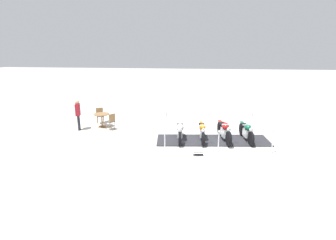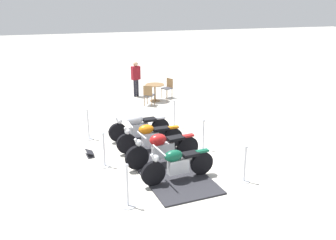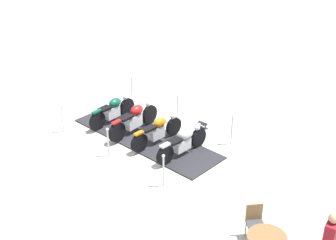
{
  "view_description": "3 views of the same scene",
  "coord_description": "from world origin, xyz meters",
  "views": [
    {
      "loc": [
        -12.62,
        0.87,
        4.52
      ],
      "look_at": [
        -0.22,
        2.16,
        1.04
      ],
      "focal_mm": 29.12,
      "sensor_mm": 36.0,
      "label": 1
    },
    {
      "loc": [
        -2.68,
        -9.82,
        4.6
      ],
      "look_at": [
        0.72,
        1.15,
        0.75
      ],
      "focal_mm": 39.69,
      "sensor_mm": 36.0,
      "label": 2
    },
    {
      "loc": [
        8.43,
        10.5,
        7.63
      ],
      "look_at": [
        -0.33,
        0.73,
        0.85
      ],
      "focal_mm": 50.59,
      "sensor_mm": 36.0,
      "label": 3
    }
  ],
  "objects": [
    {
      "name": "stanchion_right_rear",
      "position": [
        -1.35,
        -2.42,
        0.32
      ],
      "size": [
        0.36,
        0.36,
        1.08
      ],
      "color": "silver",
      "rests_on": "ground_plane"
    },
    {
      "name": "cafe_table",
      "position": [
        1.62,
        6.09,
        0.59
      ],
      "size": [
        0.86,
        0.86,
        0.78
      ],
      "color": "olive",
      "rests_on": "ground_plane"
    },
    {
      "name": "info_placard",
      "position": [
        -1.89,
        0.7,
        0.06
      ],
      "size": [
        0.25,
        0.43,
        0.18
      ],
      "rotation": [
        0.0,
        0.0,
        1.66
      ],
      "color": "#333338",
      "rests_on": "ground_plane"
    },
    {
      "name": "stanchion_left_mid",
      "position": [
        1.56,
        0.14,
        0.34
      ],
      "size": [
        0.3,
        0.3,
        1.01
      ],
      "color": "silver",
      "rests_on": "ground_plane"
    },
    {
      "name": "motorcycle_maroon",
      "position": [
        0.01,
        -0.53,
        0.53
      ],
      "size": [
        2.25,
        0.67,
        0.99
      ],
      "rotation": [
        0.0,
        0.0,
        -2.97
      ],
      "color": "black",
      "rests_on": "display_platform"
    },
    {
      "name": "stanchion_right_front",
      "position": [
        -1.77,
        2.14,
        0.34
      ],
      "size": [
        0.33,
        0.33,
        1.06
      ],
      "color": "silver",
      "rests_on": "ground_plane"
    },
    {
      "name": "motorcycle_copper",
      "position": [
        -0.08,
        0.53,
        0.49
      ],
      "size": [
        2.13,
        0.62,
        0.91
      ],
      "rotation": [
        0.0,
        0.0,
        -3.09
      ],
      "color": "black",
      "rests_on": "display_platform"
    },
    {
      "name": "stanchion_right_mid",
      "position": [
        -1.56,
        -0.14,
        0.32
      ],
      "size": [
        0.33,
        0.33,
        1.03
      ],
      "color": "silver",
      "rests_on": "ground_plane"
    },
    {
      "name": "stanchion_left_front",
      "position": [
        1.35,
        2.42,
        0.35
      ],
      "size": [
        0.31,
        0.31,
        1.05
      ],
      "color": "silver",
      "rests_on": "ground_plane"
    },
    {
      "name": "cafe_chair_near_table",
      "position": [
        2.36,
        6.45,
        0.53
      ],
      "size": [
        0.54,
        0.54,
        0.92
      ],
      "rotation": [
        0.0,
        0.0,
        -2.68
      ],
      "color": "olive",
      "rests_on": "ground_plane"
    },
    {
      "name": "ground_plane",
      "position": [
        0.0,
        0.0,
        0.0
      ],
      "size": [
        80.0,
        80.0,
        0.0
      ],
      "primitive_type": "plane",
      "color": "beige"
    },
    {
      "name": "stanchion_left_rear",
      "position": [
        1.77,
        -2.14,
        0.34
      ],
      "size": [
        0.31,
        0.31,
        1.01
      ],
      "color": "silver",
      "rests_on": "ground_plane"
    },
    {
      "name": "cafe_chair_across_table",
      "position": [
        1.16,
        5.41,
        0.53
      ],
      "size": [
        0.56,
        0.56,
        0.92
      ],
      "rotation": [
        0.0,
        0.0,
        0.97
      ],
      "color": "olive",
      "rests_on": "ground_plane"
    },
    {
      "name": "display_platform",
      "position": [
        0.0,
        0.0,
        0.02
      ],
      "size": [
        2.12,
        5.51,
        0.04
      ],
      "primitive_type": "cube",
      "rotation": [
        0.0,
        0.0,
        -1.48
      ],
      "color": "#28282D",
      "rests_on": "ground_plane"
    },
    {
      "name": "bystander_person",
      "position": [
        0.98,
        7.15,
        1.0
      ],
      "size": [
        0.45,
        0.32,
        1.67
      ],
      "rotation": [
        0.0,
        0.0,
        -1.29
      ],
      "color": "#23232D",
      "rests_on": "ground_plane"
    },
    {
      "name": "motorcycle_chrome",
      "position": [
        -0.19,
        1.58,
        0.5
      ],
      "size": [
        2.08,
        0.73,
        0.9
      ],
      "rotation": [
        0.0,
        0.0,
        -3.08
      ],
      "color": "black",
      "rests_on": "display_platform"
    },
    {
      "name": "motorcycle_forest",
      "position": [
        0.11,
        -1.59,
        0.5
      ],
      "size": [
        2.04,
        0.75,
        0.94
      ],
      "rotation": [
        0.0,
        0.0,
        -3.0
      ],
      "color": "black",
      "rests_on": "display_platform"
    }
  ]
}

